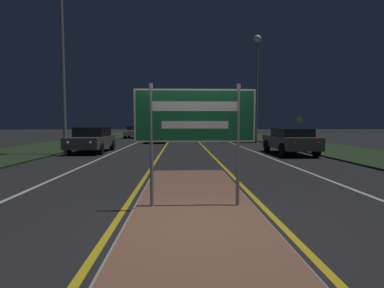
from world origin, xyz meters
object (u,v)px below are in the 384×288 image
at_px(streetlight_left_near, 61,13).
at_px(car_approaching_1, 157,134).
at_px(warning_sign, 299,127).
at_px(car_approaching_2, 135,132).
at_px(car_receding_2, 231,132).
at_px(highway_sign, 195,120).
at_px(streetlight_right_near, 257,68).
at_px(car_receding_1, 243,133).
at_px(car_receding_3, 219,129).
at_px(car_receding_0, 290,140).
at_px(car_approaching_0, 92,139).

xyz_separation_m(streetlight_left_near, car_approaching_1, (3.97, 11.15, -6.60)).
distance_m(streetlight_left_near, warning_sign, 19.73).
height_order(car_approaching_1, car_approaching_2, car_approaching_1).
bearing_deg(streetlight_left_near, car_receding_2, 58.13).
bearing_deg(car_approaching_1, highway_sign, -83.63).
relative_size(streetlight_right_near, car_approaching_2, 2.07).
height_order(streetlight_right_near, warning_sign, streetlight_right_near).
relative_size(car_receding_1, car_receding_3, 0.89).
relative_size(car_receding_2, warning_sign, 2.13).
bearing_deg(car_receding_2, streetlight_left_near, -121.87).
distance_m(streetlight_left_near, car_receding_0, 13.82).
distance_m(streetlight_right_near, car_receding_0, 10.88).
bearing_deg(car_approaching_0, car_receding_2, 57.10).
distance_m(streetlight_left_near, streetlight_right_near, 15.89).
bearing_deg(car_approaching_2, highway_sign, -79.23).
relative_size(car_receding_1, car_approaching_1, 0.91).
relative_size(streetlight_left_near, car_approaching_2, 2.49).
height_order(highway_sign, streetlight_right_near, streetlight_right_near).
relative_size(highway_sign, car_approaching_1, 0.52).
distance_m(car_receding_1, car_approaching_0, 15.27).
relative_size(streetlight_left_near, car_receding_0, 2.43).
bearing_deg(car_receding_2, car_receding_0, -89.78).
distance_m(car_approaching_2, warning_sign, 18.66).
distance_m(highway_sign, car_approaching_0, 13.43).
bearing_deg(car_receding_1, streetlight_right_near, -77.96).
distance_m(highway_sign, car_receding_1, 23.27).
bearing_deg(highway_sign, car_approaching_0, 114.45).
bearing_deg(car_receding_2, highway_sign, -100.93).
relative_size(car_approaching_2, warning_sign, 1.98).
height_order(streetlight_left_near, car_approaching_0, streetlight_left_near).
bearing_deg(car_receding_1, warning_sign, -34.85).
xyz_separation_m(streetlight_left_near, car_receding_0, (12.14, 0.33, -6.59)).
xyz_separation_m(car_receding_0, car_receding_1, (-0.11, 12.04, 0.01)).
height_order(car_receding_3, warning_sign, warning_sign).
bearing_deg(streetlight_right_near, car_receding_0, -92.92).
xyz_separation_m(car_receding_1, car_approaching_2, (-11.34, 7.22, -0.04)).
relative_size(highway_sign, car_receding_1, 0.57).
bearing_deg(highway_sign, warning_sign, 63.05).
height_order(car_receding_0, car_approaching_1, car_approaching_1).
bearing_deg(car_approaching_1, streetlight_left_near, -109.61).
relative_size(car_receding_0, car_approaching_1, 0.99).
distance_m(car_receding_0, car_receding_1, 12.04).
height_order(highway_sign, warning_sign, highway_sign).
height_order(car_receding_0, warning_sign, warning_sign).
bearing_deg(car_receding_0, car_approaching_2, 120.74).
xyz_separation_m(car_receding_0, warning_sign, (4.16, 9.06, 0.65)).
bearing_deg(car_receding_1, highway_sign, -104.12).
distance_m(car_approaching_1, warning_sign, 12.48).
xyz_separation_m(streetlight_left_near, car_receding_3, (12.44, 33.23, -6.58)).
relative_size(streetlight_right_near, car_receding_3, 1.95).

